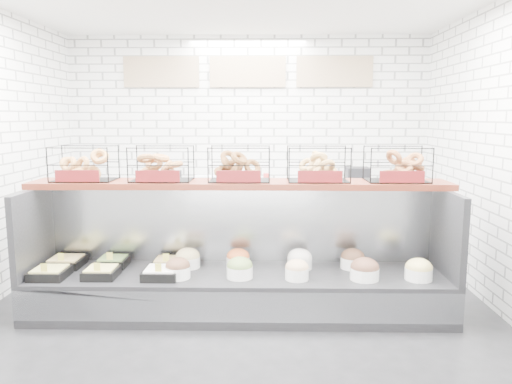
{
  "coord_description": "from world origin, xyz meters",
  "views": [
    {
      "loc": [
        0.26,
        -4.34,
        1.89
      ],
      "look_at": [
        0.16,
        0.45,
        1.16
      ],
      "focal_mm": 35.0,
      "sensor_mm": 36.0,
      "label": 1
    }
  ],
  "objects": [
    {
      "name": "ground",
      "position": [
        0.0,
        0.0,
        0.0
      ],
      "size": [
        5.5,
        5.5,
        0.0
      ],
      "primitive_type": "plane",
      "color": "black",
      "rests_on": "ground"
    },
    {
      "name": "room_shell",
      "position": [
        0.0,
        0.6,
        2.06
      ],
      "size": [
        5.02,
        5.51,
        3.01
      ],
      "color": "white",
      "rests_on": "ground"
    },
    {
      "name": "display_case",
      "position": [
        -0.0,
        0.34,
        0.33
      ],
      "size": [
        4.0,
        0.9,
        1.2
      ],
      "color": "black",
      "rests_on": "ground"
    },
    {
      "name": "bagel_shelf",
      "position": [
        0.0,
        0.52,
        1.38
      ],
      "size": [
        4.1,
        0.5,
        0.4
      ],
      "color": "#4E1A10",
      "rests_on": "display_case"
    },
    {
      "name": "prep_counter",
      "position": [
        -0.0,
        2.43,
        0.47
      ],
      "size": [
        4.0,
        0.6,
        1.2
      ],
      "color": "#93969B",
      "rests_on": "ground"
    }
  ]
}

